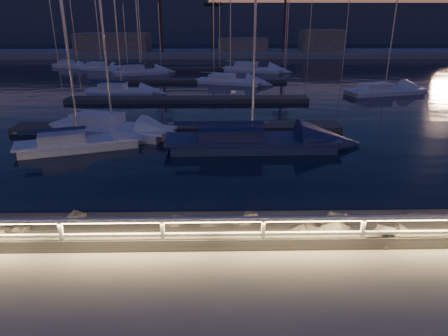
{
  "coord_description": "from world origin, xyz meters",
  "views": [
    {
      "loc": [
        2.63,
        -10.47,
        6.53
      ],
      "look_at": [
        2.91,
        4.0,
        1.11
      ],
      "focal_mm": 32.0,
      "sensor_mm": 36.0,
      "label": 1
    }
  ],
  "objects": [
    {
      "name": "sailboat_d",
      "position": [
        4.43,
        11.99,
        -0.13
      ],
      "size": [
        10.14,
        3.28,
        16.99
      ],
      "rotation": [
        0.0,
        0.0,
        0.02
      ],
      "color": "navy",
      "rests_on": "ground"
    },
    {
      "name": "riprap",
      "position": [
        0.45,
        1.17,
        -0.15
      ],
      "size": [
        36.6,
        2.94,
        1.39
      ],
      "color": "#676458",
      "rests_on": "ground"
    },
    {
      "name": "sailboat_b",
      "position": [
        -5.58,
        11.94,
        -0.19
      ],
      "size": [
        7.22,
        4.15,
        11.89
      ],
      "rotation": [
        0.0,
        0.0,
        0.33
      ],
      "color": "silver",
      "rests_on": "ground"
    },
    {
      "name": "distant_hills",
      "position": [
        -22.13,
        133.69,
        4.74
      ],
      "size": [
        230.0,
        37.5,
        18.0
      ],
      "color": "#3B485B",
      "rests_on": "ground"
    },
    {
      "name": "ground",
      "position": [
        0.0,
        0.0,
        0.0
      ],
      "size": [
        400.0,
        400.0,
        0.0
      ],
      "primitive_type": "plane",
      "color": "gray",
      "rests_on": "ground"
    },
    {
      "name": "sailboat_h",
      "position": [
        19.41,
        29.59,
        -0.18
      ],
      "size": [
        8.62,
        4.4,
        14.05
      ],
      "rotation": [
        0.0,
        0.0,
        0.25
      ],
      "color": "silver",
      "rests_on": "ground"
    },
    {
      "name": "sailboat_n",
      "position": [
        -14.53,
        50.64,
        -0.19
      ],
      "size": [
        7.24,
        4.15,
        11.92
      ],
      "rotation": [
        0.0,
        0.0,
        -0.33
      ],
      "color": "silver",
      "rests_on": "ground"
    },
    {
      "name": "sailboat_f",
      "position": [
        -4.45,
        15.28,
        -0.14
      ],
      "size": [
        8.62,
        5.06,
        14.22
      ],
      "rotation": [
        0.0,
        0.0,
        -0.35
      ],
      "color": "silver",
      "rests_on": "ground"
    },
    {
      "name": "floating_docks",
      "position": [
        0.0,
        32.5,
        -0.4
      ],
      "size": [
        22.0,
        36.0,
        0.4
      ],
      "color": "#504843",
      "rests_on": "ground"
    },
    {
      "name": "far_shore",
      "position": [
        -0.12,
        74.05,
        0.29
      ],
      "size": [
        160.0,
        14.0,
        5.2
      ],
      "color": "gray",
      "rests_on": "ground"
    },
    {
      "name": "sailboat_k",
      "position": [
        7.73,
        47.93,
        -0.15
      ],
      "size": [
        8.93,
        5.2,
        14.66
      ],
      "rotation": [
        0.0,
        0.0,
        -0.34
      ],
      "color": "silver",
      "rests_on": "ground"
    },
    {
      "name": "guard_rail",
      "position": [
        -0.07,
        -0.0,
        0.77
      ],
      "size": [
        44.11,
        0.12,
        1.06
      ],
      "color": "silver",
      "rests_on": "ground"
    },
    {
      "name": "palm_center",
      "position": [
        2.0,
        73.0,
        8.78
      ],
      "size": [
        3.0,
        3.0,
        9.7
      ],
      "color": "#513725",
      "rests_on": "ground"
    },
    {
      "name": "harbor_water",
      "position": [
        0.0,
        31.22,
        -0.97
      ],
      "size": [
        400.0,
        440.0,
        0.6
      ],
      "color": "black",
      "rests_on": "ground"
    },
    {
      "name": "sailboat_j",
      "position": [
        -7.0,
        29.85,
        -0.18
      ],
      "size": [
        7.29,
        2.78,
        12.14
      ],
      "rotation": [
        0.0,
        0.0,
        -0.09
      ],
      "color": "silver",
      "rests_on": "ground"
    },
    {
      "name": "sailboat_i",
      "position": [
        -7.87,
        45.24,
        -0.14
      ],
      "size": [
        7.92,
        4.72,
        13.14
      ],
      "rotation": [
        0.0,
        0.0,
        0.36
      ],
      "color": "silver",
      "rests_on": "ground"
    },
    {
      "name": "sailboat_l",
      "position": [
        4.05,
        36.7,
        -0.2
      ],
      "size": [
        8.14,
        4.89,
        13.34
      ],
      "rotation": [
        0.0,
        0.0,
        -0.36
      ],
      "color": "silver",
      "rests_on": "ground"
    },
    {
      "name": "sailboat_m",
      "position": [
        -20.16,
        53.71,
        -0.19
      ],
      "size": [
        6.43,
        4.22,
        10.78
      ],
      "rotation": [
        0.0,
        0.0,
        -0.44
      ],
      "color": "silver",
      "rests_on": "ground"
    }
  ]
}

